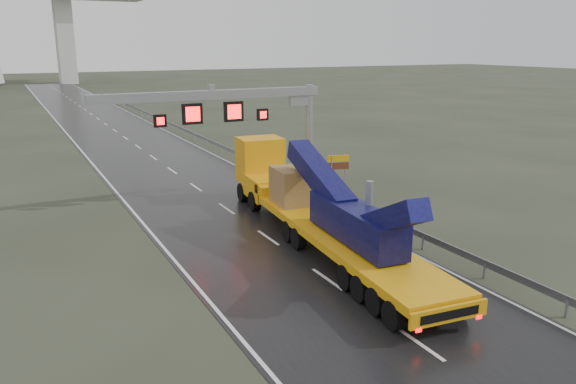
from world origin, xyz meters
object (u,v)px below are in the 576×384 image
exit_sign_pair (338,165)px  striped_barrier (322,186)px  sign_gantry (244,112)px  heavy_haul_truck (306,199)px

exit_sign_pair → striped_barrier: bearing=-158.3°
sign_gantry → heavy_haul_truck: 8.91m
exit_sign_pair → striped_barrier: size_ratio=2.37×
sign_gantry → striped_barrier: size_ratio=13.88×
heavy_haul_truck → striped_barrier: size_ratio=19.47×
heavy_haul_truck → striped_barrier: heavy_haul_truck is taller
sign_gantry → exit_sign_pair: sign_gantry is taller
heavy_haul_truck → striped_barrier: bearing=58.8°
exit_sign_pair → sign_gantry: bearing=-174.1°
heavy_haul_truck → sign_gantry: bearing=96.0°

